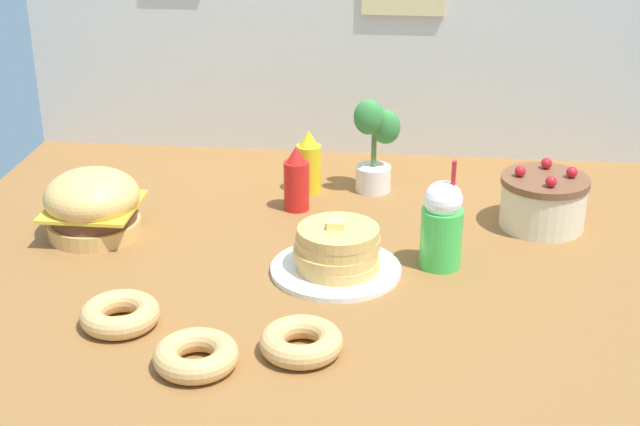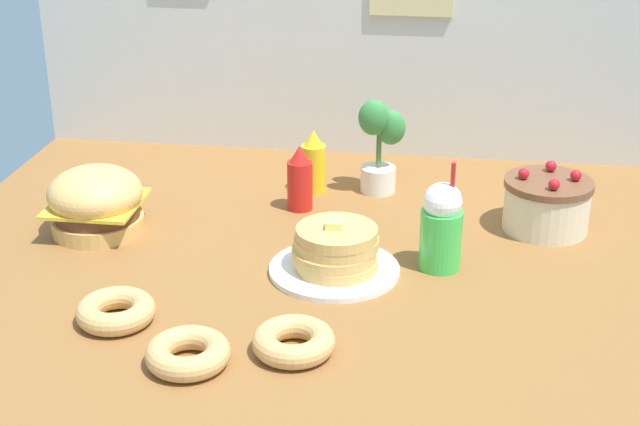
# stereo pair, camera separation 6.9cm
# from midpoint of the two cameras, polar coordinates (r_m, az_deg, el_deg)

# --- Properties ---
(ground_plane) EXTENTS (2.02, 1.72, 0.02)m
(ground_plane) POSITION_cam_midpoint_polar(r_m,az_deg,el_deg) (2.18, -0.66, -4.08)
(ground_plane) COLOR brown
(burger) EXTENTS (0.24, 0.24, 0.17)m
(burger) POSITION_cam_midpoint_polar(r_m,az_deg,el_deg) (2.42, -14.60, 0.51)
(burger) COLOR #DBA859
(burger) RESTS_ON ground_plane
(pancake_stack) EXTENTS (0.31, 0.31, 0.13)m
(pancake_stack) POSITION_cam_midpoint_polar(r_m,az_deg,el_deg) (2.17, 0.14, -2.48)
(pancake_stack) COLOR white
(pancake_stack) RESTS_ON ground_plane
(layer_cake) EXTENTS (0.23, 0.23, 0.17)m
(layer_cake) POSITION_cam_midpoint_polar(r_m,az_deg,el_deg) (2.46, 12.79, 0.71)
(layer_cake) COLOR beige
(layer_cake) RESTS_ON ground_plane
(ketchup_bottle) EXTENTS (0.07, 0.07, 0.18)m
(ketchup_bottle) POSITION_cam_midpoint_polar(r_m,az_deg,el_deg) (2.50, -2.25, 2.02)
(ketchup_bottle) COLOR red
(ketchup_bottle) RESTS_ON ground_plane
(mustard_bottle) EXTENTS (0.07, 0.07, 0.18)m
(mustard_bottle) POSITION_cam_midpoint_polar(r_m,az_deg,el_deg) (2.62, -1.45, 3.07)
(mustard_bottle) COLOR yellow
(mustard_bottle) RESTS_ON ground_plane
(cream_soda_cup) EXTENTS (0.10, 0.10, 0.27)m
(cream_soda_cup) POSITION_cam_midpoint_polar(r_m,az_deg,el_deg) (2.19, 6.62, -0.73)
(cream_soda_cup) COLOR green
(cream_soda_cup) RESTS_ON ground_plane
(donut_pink_glaze) EXTENTS (0.17, 0.17, 0.05)m
(donut_pink_glaze) POSITION_cam_midpoint_polar(r_m,az_deg,el_deg) (2.02, -13.18, -6.06)
(donut_pink_glaze) COLOR tan
(donut_pink_glaze) RESTS_ON ground_plane
(donut_chocolate) EXTENTS (0.17, 0.17, 0.05)m
(donut_chocolate) POSITION_cam_midpoint_polar(r_m,az_deg,el_deg) (1.85, -8.71, -8.63)
(donut_chocolate) COLOR tan
(donut_chocolate) RESTS_ON ground_plane
(donut_vanilla) EXTENTS (0.17, 0.17, 0.05)m
(donut_vanilla) POSITION_cam_midpoint_polar(r_m,az_deg,el_deg) (1.87, -2.23, -7.89)
(donut_vanilla) COLOR tan
(donut_vanilla) RESTS_ON ground_plane
(potted_plant) EXTENTS (0.13, 0.11, 0.28)m
(potted_plant) POSITION_cam_midpoint_polar(r_m,az_deg,el_deg) (2.60, 2.60, 4.43)
(potted_plant) COLOR white
(potted_plant) RESTS_ON ground_plane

